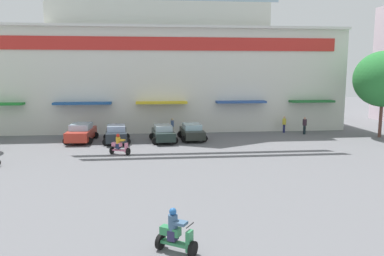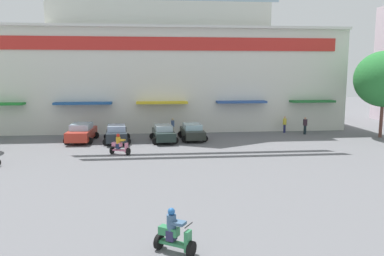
{
  "view_description": "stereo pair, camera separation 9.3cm",
  "coord_description": "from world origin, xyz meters",
  "px_view_note": "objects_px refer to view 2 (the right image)",
  "views": [
    {
      "loc": [
        -1.09,
        -7.08,
        6.06
      ],
      "look_at": [
        1.67,
        18.53,
        2.2
      ],
      "focal_mm": 36.08,
      "sensor_mm": 36.0,
      "label": 1
    },
    {
      "loc": [
        -1.0,
        -7.09,
        6.06
      ],
      "look_at": [
        1.67,
        18.53,
        2.2
      ],
      "focal_mm": 36.08,
      "sensor_mm": 36.0,
      "label": 2
    }
  ],
  "objects_px": {
    "parked_car_1": "(117,134)",
    "scooter_rider_3": "(174,234)",
    "parked_car_3": "(192,132)",
    "plaza_tree_1": "(384,79)",
    "pedestrian_2": "(173,125)",
    "pedestrian_1": "(285,123)",
    "pedestrian_0": "(305,125)",
    "parked_car_2": "(163,133)",
    "parked_car_0": "(82,132)",
    "scooter_rider_0": "(120,146)"
  },
  "relations": [
    {
      "from": "parked_car_1",
      "to": "scooter_rider_3",
      "type": "height_order",
      "value": "scooter_rider_3"
    },
    {
      "from": "parked_car_3",
      "to": "scooter_rider_3",
      "type": "bearing_deg",
      "value": -97.63
    },
    {
      "from": "plaza_tree_1",
      "to": "pedestrian_2",
      "type": "relative_size",
      "value": 4.86
    },
    {
      "from": "plaza_tree_1",
      "to": "pedestrian_1",
      "type": "bearing_deg",
      "value": 155.74
    },
    {
      "from": "plaza_tree_1",
      "to": "pedestrian_0",
      "type": "bearing_deg",
      "value": 159.26
    },
    {
      "from": "parked_car_1",
      "to": "scooter_rider_3",
      "type": "relative_size",
      "value": 2.64
    },
    {
      "from": "plaza_tree_1",
      "to": "pedestrian_0",
      "type": "distance_m",
      "value": 7.93
    },
    {
      "from": "parked_car_1",
      "to": "pedestrian_1",
      "type": "height_order",
      "value": "pedestrian_1"
    },
    {
      "from": "parked_car_2",
      "to": "pedestrian_1",
      "type": "distance_m",
      "value": 12.54
    },
    {
      "from": "scooter_rider_3",
      "to": "pedestrian_2",
      "type": "distance_m",
      "value": 23.9
    },
    {
      "from": "parked_car_3",
      "to": "pedestrian_2",
      "type": "relative_size",
      "value": 2.56
    },
    {
      "from": "parked_car_1",
      "to": "pedestrian_1",
      "type": "xyz_separation_m",
      "value": [
        15.92,
        3.68,
        0.16
      ]
    },
    {
      "from": "parked_car_1",
      "to": "parked_car_2",
      "type": "distance_m",
      "value": 3.94
    },
    {
      "from": "pedestrian_1",
      "to": "parked_car_3",
      "type": "bearing_deg",
      "value": -162.34
    },
    {
      "from": "parked_car_0",
      "to": "scooter_rider_3",
      "type": "xyz_separation_m",
      "value": [
        6.72,
        -21.23,
        -0.15
      ]
    },
    {
      "from": "parked_car_0",
      "to": "pedestrian_0",
      "type": "distance_m",
      "value": 20.64
    },
    {
      "from": "pedestrian_0",
      "to": "pedestrian_2",
      "type": "relative_size",
      "value": 1.02
    },
    {
      "from": "plaza_tree_1",
      "to": "pedestrian_1",
      "type": "height_order",
      "value": "plaza_tree_1"
    },
    {
      "from": "parked_car_2",
      "to": "pedestrian_1",
      "type": "xyz_separation_m",
      "value": [
        11.98,
        3.7,
        0.17
      ]
    },
    {
      "from": "parked_car_3",
      "to": "pedestrian_0",
      "type": "bearing_deg",
      "value": 9.42
    },
    {
      "from": "pedestrian_1",
      "to": "plaza_tree_1",
      "type": "bearing_deg",
      "value": -24.26
    },
    {
      "from": "plaza_tree_1",
      "to": "scooter_rider_3",
      "type": "distance_m",
      "value": 29.09
    },
    {
      "from": "plaza_tree_1",
      "to": "pedestrian_1",
      "type": "relative_size",
      "value": 4.82
    },
    {
      "from": "parked_car_3",
      "to": "scooter_rider_0",
      "type": "relative_size",
      "value": 2.67
    },
    {
      "from": "parked_car_1",
      "to": "parked_car_3",
      "type": "xyz_separation_m",
      "value": [
        6.5,
        0.68,
        -0.04
      ]
    },
    {
      "from": "pedestrian_1",
      "to": "pedestrian_2",
      "type": "height_order",
      "value": "pedestrian_1"
    },
    {
      "from": "plaza_tree_1",
      "to": "pedestrian_2",
      "type": "height_order",
      "value": "plaza_tree_1"
    },
    {
      "from": "pedestrian_0",
      "to": "parked_car_0",
      "type": "bearing_deg",
      "value": -175.34
    },
    {
      "from": "parked_car_2",
      "to": "scooter_rider_3",
      "type": "distance_m",
      "value": 20.39
    },
    {
      "from": "parked_car_2",
      "to": "pedestrian_0",
      "type": "height_order",
      "value": "pedestrian_0"
    },
    {
      "from": "parked_car_3",
      "to": "parked_car_1",
      "type": "bearing_deg",
      "value": -174.04
    },
    {
      "from": "parked_car_2",
      "to": "pedestrian_0",
      "type": "bearing_deg",
      "value": 10.54
    },
    {
      "from": "parked_car_3",
      "to": "scooter_rider_3",
      "type": "height_order",
      "value": "scooter_rider_3"
    },
    {
      "from": "parked_car_0",
      "to": "pedestrian_0",
      "type": "height_order",
      "value": "pedestrian_0"
    },
    {
      "from": "parked_car_2",
      "to": "parked_car_3",
      "type": "distance_m",
      "value": 2.65
    },
    {
      "from": "parked_car_0",
      "to": "scooter_rider_0",
      "type": "xyz_separation_m",
      "value": [
        3.66,
        -5.57,
        -0.15
      ]
    },
    {
      "from": "plaza_tree_1",
      "to": "scooter_rider_3",
      "type": "xyz_separation_m",
      "value": [
        -20.04,
        -20.57,
        -4.65
      ]
    },
    {
      "from": "pedestrian_1",
      "to": "scooter_rider_0",
      "type": "bearing_deg",
      "value": -151.19
    },
    {
      "from": "scooter_rider_0",
      "to": "pedestrian_2",
      "type": "height_order",
      "value": "pedestrian_2"
    },
    {
      "from": "pedestrian_0",
      "to": "plaza_tree_1",
      "type": "bearing_deg",
      "value": -20.74
    },
    {
      "from": "plaza_tree_1",
      "to": "parked_car_3",
      "type": "distance_m",
      "value": 17.82
    },
    {
      "from": "scooter_rider_0",
      "to": "pedestrian_1",
      "type": "distance_m",
      "value": 17.46
    },
    {
      "from": "plaza_tree_1",
      "to": "parked_car_3",
      "type": "height_order",
      "value": "plaza_tree_1"
    },
    {
      "from": "scooter_rider_3",
      "to": "pedestrian_0",
      "type": "bearing_deg",
      "value": 58.85
    },
    {
      "from": "parked_car_2",
      "to": "scooter_rider_0",
      "type": "height_order",
      "value": "scooter_rider_0"
    },
    {
      "from": "scooter_rider_3",
      "to": "pedestrian_1",
      "type": "height_order",
      "value": "pedestrian_1"
    },
    {
      "from": "parked_car_2",
      "to": "parked_car_3",
      "type": "relative_size",
      "value": 0.97
    },
    {
      "from": "plaza_tree_1",
      "to": "parked_car_1",
      "type": "relative_size",
      "value": 1.91
    },
    {
      "from": "plaza_tree_1",
      "to": "parked_car_1",
      "type": "bearing_deg",
      "value": -179.6
    },
    {
      "from": "parked_car_1",
      "to": "pedestrian_1",
      "type": "relative_size",
      "value": 2.52
    }
  ]
}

